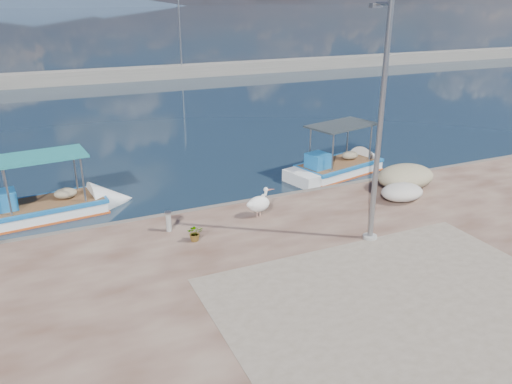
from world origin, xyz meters
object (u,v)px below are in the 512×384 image
Objects in this scene: pelican at (259,203)px; bollard_near at (168,221)px; lamp_post at (379,136)px; boat_right at (338,169)px; boat_left at (47,210)px.

bollard_near is (-3.15, 0.13, -0.11)m from pelican.
pelican is 4.77m from lamp_post.
lamp_post is (-3.36, -6.90, 3.59)m from boat_right.
boat_left reaches higher than pelican.
boat_left is 7.99m from pelican.
boat_right is at bearing 29.20° from pelican.
lamp_post is 10.29× the size of bollard_near.
boat_left is 0.83× the size of lamp_post.
pelican is (-5.81, -3.94, 0.77)m from boat_right.
bollard_near is (-5.61, 3.09, -2.93)m from lamp_post.
bollard_near is at bearing -170.57° from boat_right.
bollard_near is at bearing 151.17° from lamp_post.
boat_right is 7.06m from pelican.
boat_left is at bearing 164.69° from boat_right.
bollard_near is at bearing -55.48° from boat_left.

